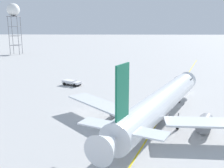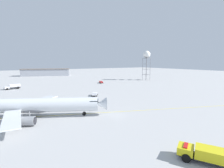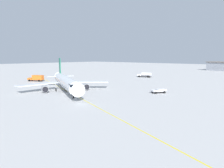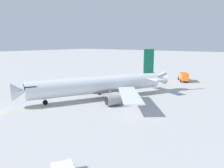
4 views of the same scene
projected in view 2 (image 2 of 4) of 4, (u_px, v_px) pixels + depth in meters
ground_plane at (44, 117)px, 49.06m from camera, size 600.00×600.00×0.00m
airliner_main at (38, 106)px, 48.94m from camera, size 36.99×30.84×11.83m
fuel_tanker_truck at (13, 86)px, 98.18m from camera, size 8.57×4.34×2.87m
ops_pickup_truck at (101, 82)px, 125.31m from camera, size 3.10×5.67×1.41m
pushback_tug_truck at (95, 94)px, 79.16m from camera, size 4.40×5.46×1.30m
fire_tender_truck at (213, 155)px, 26.28m from camera, size 7.30×9.80×2.50m
radar_tower at (147, 55)px, 144.54m from camera, size 6.16×6.16×24.93m
terminal_shed at (46, 72)px, 189.30m from camera, size 52.99×29.65×7.86m
taxiway_centreline at (54, 115)px, 50.42m from camera, size 142.54×51.99×0.01m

